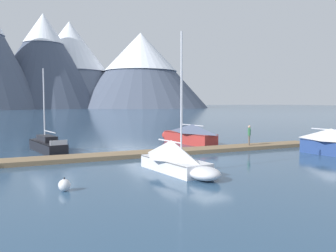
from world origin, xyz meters
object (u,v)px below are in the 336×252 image
(sailboat_nearest_berth, at_px, (46,145))
(mooring_buoy_channel_marker, at_px, (64,185))
(person_on_dock, at_px, (249,134))
(sailboat_mid_dock_port, at_px, (188,134))
(sailboat_second_berth, at_px, (176,158))

(sailboat_nearest_berth, xyz_separation_m, mooring_buoy_channel_marker, (-1.34, -13.82, -0.26))
(person_on_dock, bearing_deg, mooring_buoy_channel_marker, -156.98)
(sailboat_mid_dock_port, xyz_separation_m, person_on_dock, (2.66, -5.60, 0.36))
(sailboat_mid_dock_port, bearing_deg, sailboat_second_berth, -124.17)
(person_on_dock, xyz_separation_m, mooring_buoy_channel_marker, (-16.88, -7.17, -0.99))
(sailboat_nearest_berth, relative_size, mooring_buoy_channel_marker, 11.86)
(sailboat_nearest_berth, distance_m, person_on_dock, 16.92)
(sailboat_nearest_berth, bearing_deg, person_on_dock, -23.14)
(sailboat_nearest_berth, relative_size, person_on_dock, 4.35)
(sailboat_nearest_berth, height_order, sailboat_mid_dock_port, sailboat_mid_dock_port)
(person_on_dock, bearing_deg, sailboat_mid_dock_port, 115.41)
(sailboat_nearest_berth, height_order, person_on_dock, sailboat_nearest_berth)
(sailboat_mid_dock_port, bearing_deg, mooring_buoy_channel_marker, -138.08)
(mooring_buoy_channel_marker, bearing_deg, person_on_dock, 23.02)
(sailboat_second_berth, distance_m, mooring_buoy_channel_marker, 6.69)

